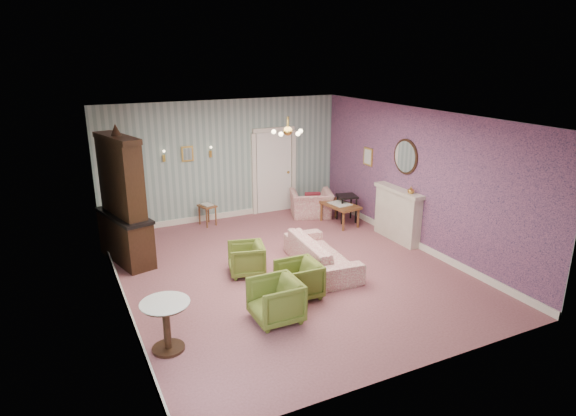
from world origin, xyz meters
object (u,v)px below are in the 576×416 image
wingback_chair (311,200)px  dresser (122,196)px  olive_chair_c (246,257)px  fireplace (397,214)px  sofa_chintz (322,248)px  side_table_black (347,208)px  pedestal_table (167,326)px  olive_chair_b (299,278)px  olive_chair_a (276,299)px  coffee_table (339,214)px

wingback_chair → dresser: dresser is taller
olive_chair_c → fireplace: (3.62, 0.20, 0.25)m
fireplace → sofa_chintz: bearing=-165.6°
side_table_black → pedestal_table: pedestal_table is taller
side_table_black → pedestal_table: bearing=-145.7°
olive_chair_b → pedestal_table: pedestal_table is taller
olive_chair_a → olive_chair_b: (0.68, 0.54, -0.02)m
coffee_table → side_table_black: bearing=19.0°
dresser → coffee_table: 5.04m
olive_chair_b → coffee_table: 3.84m
olive_chair_c → wingback_chair: 3.64m
wingback_chair → pedestal_table: bearing=62.2°
sofa_chintz → fireplace: bearing=-70.8°
olive_chair_b → coffee_table: olive_chair_b is taller
olive_chair_a → fireplace: fireplace is taller
wingback_chair → side_table_black: (0.58, -0.72, -0.10)m
olive_chair_a → dresser: (-1.68, 3.39, 0.95)m
olive_chair_c → coffee_table: (3.03, 1.62, -0.07)m
pedestal_table → wingback_chair: bearing=42.9°
wingback_chair → coffee_table: wingback_chair is taller
olive_chair_c → fireplace: fireplace is taller
olive_chair_c → side_table_black: (3.29, 1.71, 0.00)m
olive_chair_c → fireplace: 3.63m
olive_chair_c → fireplace: bearing=107.4°
olive_chair_a → dresser: dresser is taller
dresser → fireplace: 5.74m
coffee_table → olive_chair_c: bearing=-151.8°
side_table_black → pedestal_table: 6.27m
side_table_black → olive_chair_a: bearing=-135.2°
olive_chair_a → dresser: 3.90m
olive_chair_a → side_table_black: bearing=135.2°
coffee_table → wingback_chair: bearing=112.1°
olive_chair_c → side_table_black: size_ratio=0.99×
sofa_chintz → pedestal_table: 3.59m
olive_chair_b → sofa_chintz: sofa_chintz is taller
olive_chair_c → dresser: (-1.89, 1.63, 1.00)m
olive_chair_a → dresser: size_ratio=0.28×
olive_chair_b → wingback_chair: 4.29m
dresser → fireplace: bearing=-29.1°
wingback_chair → olive_chair_a: bearing=74.6°
olive_chair_b → side_table_black: olive_chair_b is taller
olive_chair_c → wingback_chair: size_ratio=0.66×
wingback_chair → fireplace: bearing=131.6°
pedestal_table → olive_chair_b: bearing=14.3°
olive_chair_c → pedestal_table: 2.63m
sofa_chintz → fireplace: fireplace is taller
sofa_chintz → side_table_black: 2.82m
wingback_chair → dresser: size_ratio=0.38×
olive_chair_a → coffee_table: bearing=136.6°
olive_chair_a → fireplace: bearing=117.5°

